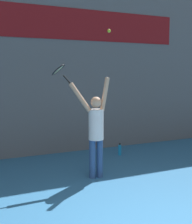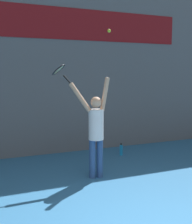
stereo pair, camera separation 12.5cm
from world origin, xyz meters
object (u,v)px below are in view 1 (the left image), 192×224
tennis_ball (109,31)px  water_bottle (120,150)px  tennis_player (96,128)px  tennis_racket (59,70)px

tennis_ball → water_bottle: 3.31m
tennis_player → tennis_ball: tennis_ball is taller
tennis_racket → tennis_ball: bearing=-25.0°
tennis_player → water_bottle: bearing=45.2°
tennis_racket → tennis_ball: 1.26m
tennis_racket → water_bottle: bearing=26.5°
tennis_player → tennis_ball: bearing=-11.9°
water_bottle → tennis_racket: bearing=-153.5°
tennis_player → tennis_racket: 1.37m
tennis_racket → water_bottle: size_ratio=1.33×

